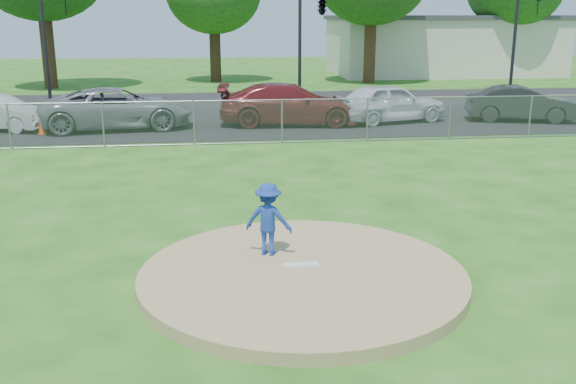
# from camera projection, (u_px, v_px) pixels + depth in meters

# --- Properties ---
(ground) EXTENTS (120.00, 120.00, 0.00)m
(ground) POSITION_uv_depth(u_px,v_px,m) (258.00, 156.00, 20.20)
(ground) COLOR #1F5612
(ground) RESTS_ON ground
(pitchers_mound) EXTENTS (5.40, 5.40, 0.20)m
(pitchers_mound) POSITION_uv_depth(u_px,v_px,m) (302.00, 276.00, 10.60)
(pitchers_mound) COLOR #9E8556
(pitchers_mound) RESTS_ON ground
(pitching_rubber) EXTENTS (0.60, 0.15, 0.04)m
(pitching_rubber) POSITION_uv_depth(u_px,v_px,m) (301.00, 265.00, 10.76)
(pitching_rubber) COLOR white
(pitching_rubber) RESTS_ON pitchers_mound
(chain_link_fence) EXTENTS (40.00, 0.06, 1.50)m
(chain_link_fence) POSITION_uv_depth(u_px,v_px,m) (253.00, 122.00, 21.92)
(chain_link_fence) COLOR gray
(chain_link_fence) RESTS_ON ground
(parking_lot) EXTENTS (50.00, 8.00, 0.01)m
(parking_lot) POSITION_uv_depth(u_px,v_px,m) (246.00, 123.00, 26.42)
(parking_lot) COLOR black
(parking_lot) RESTS_ON ground
(street) EXTENTS (60.00, 7.00, 0.01)m
(street) POSITION_uv_depth(u_px,v_px,m) (238.00, 100.00, 33.60)
(street) COLOR black
(street) RESTS_ON ground
(commercial_building) EXTENTS (16.40, 9.40, 4.30)m
(commercial_building) POSITION_uv_depth(u_px,v_px,m) (441.00, 45.00, 48.28)
(commercial_building) COLOR beige
(commercial_building) RESTS_ON ground
(traffic_signal_left) EXTENTS (1.28, 0.20, 5.60)m
(traffic_signal_left) POSITION_uv_depth(u_px,v_px,m) (49.00, 36.00, 29.78)
(traffic_signal_left) COLOR black
(traffic_signal_left) RESTS_ON ground
(traffic_signal_center) EXTENTS (1.42, 2.48, 5.60)m
(traffic_signal_center) POSITION_uv_depth(u_px,v_px,m) (320.00, 8.00, 30.93)
(traffic_signal_center) COLOR black
(traffic_signal_center) RESTS_ON ground
(traffic_signal_right) EXTENTS (1.28, 0.20, 5.60)m
(traffic_signal_right) POSITION_uv_depth(u_px,v_px,m) (519.00, 34.00, 32.45)
(traffic_signal_right) COLOR black
(traffic_signal_right) RESTS_ON ground
(pitcher) EXTENTS (0.95, 0.74, 1.28)m
(pitcher) POSITION_uv_depth(u_px,v_px,m) (268.00, 219.00, 11.16)
(pitcher) COLOR #1B3B96
(pitcher) RESTS_ON pitchers_mound
(traffic_cone) EXTENTS (0.33, 0.33, 0.64)m
(traffic_cone) POSITION_uv_depth(u_px,v_px,m) (42.00, 125.00, 23.83)
(traffic_cone) COLOR #FB5D0D
(traffic_cone) RESTS_ON parking_lot
(parked_car_gray) EXTENTS (6.00, 3.36, 1.58)m
(parked_car_gray) POSITION_uv_depth(u_px,v_px,m) (117.00, 108.00, 24.81)
(parked_car_gray) COLOR gray
(parked_car_gray) RESTS_ON parking_lot
(parked_car_darkred) EXTENTS (5.86, 2.77, 1.65)m
(parked_car_darkred) POSITION_uv_depth(u_px,v_px,m) (290.00, 104.00, 25.75)
(parked_car_darkred) COLOR maroon
(parked_car_darkred) RESTS_ON parking_lot
(parked_car_pearl) EXTENTS (5.07, 3.15, 1.61)m
(parked_car_pearl) POSITION_uv_depth(u_px,v_px,m) (389.00, 102.00, 26.39)
(parked_car_pearl) COLOR silver
(parked_car_pearl) RESTS_ON parking_lot
(parked_car_charcoal) EXTENTS (4.65, 2.66, 1.45)m
(parked_car_charcoal) POSITION_uv_depth(u_px,v_px,m) (521.00, 104.00, 26.68)
(parked_car_charcoal) COLOR #242426
(parked_car_charcoal) RESTS_ON parking_lot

